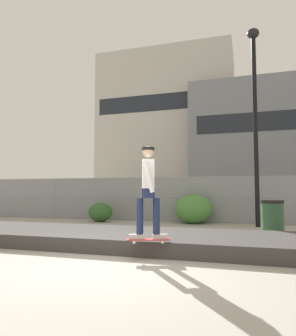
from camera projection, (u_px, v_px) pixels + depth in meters
ground_plane at (102, 266)px, 5.31m from camera, size 120.00×120.00×0.00m
gravel_berm at (140, 239)px, 7.27m from camera, size 15.63×2.52×0.31m
skateboard at (148, 240)px, 5.83m from camera, size 0.82×0.45×0.07m
skater at (148, 186)px, 5.90m from camera, size 0.71×0.62×1.74m
chain_fence at (186, 199)px, 12.88m from camera, size 25.04×0.06×1.85m
street_lamp at (255, 102)px, 11.36m from camera, size 0.44×0.44×7.24m
parked_car_near at (151, 199)px, 16.31m from camera, size 4.45×2.04×1.66m
parked_car_mid at (270, 200)px, 14.16m from camera, size 4.49×2.12×1.66m
library_building at (168, 128)px, 51.45m from camera, size 20.92×11.77×23.04m
shrub_left at (100, 212)px, 12.95m from camera, size 1.01×0.82×0.78m
shrub_center at (193, 209)px, 12.21m from camera, size 1.46×1.19×1.13m
trash_bin at (273, 220)px, 8.11m from camera, size 0.59×0.59×1.03m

